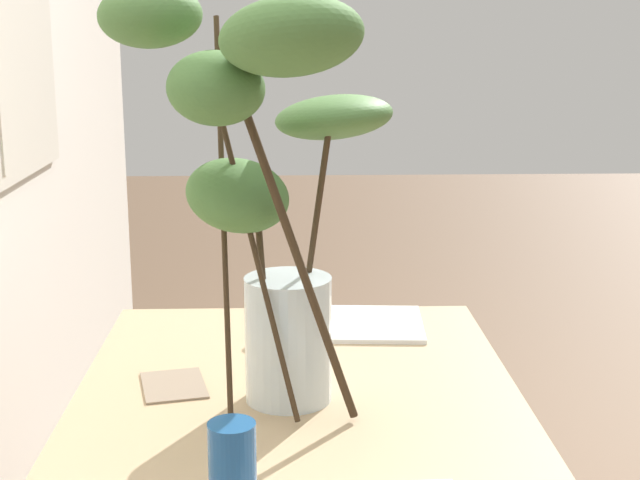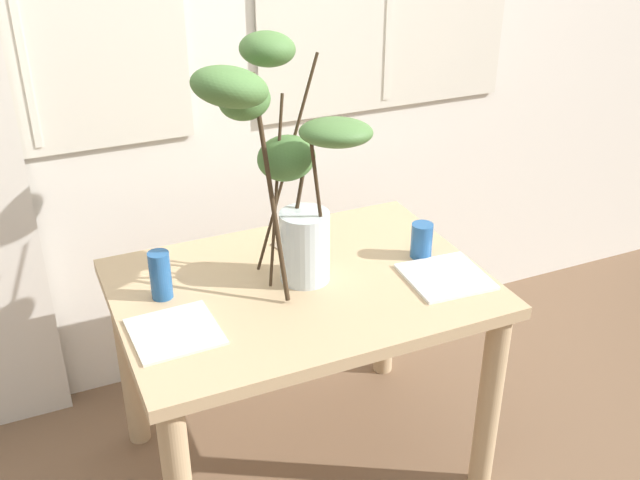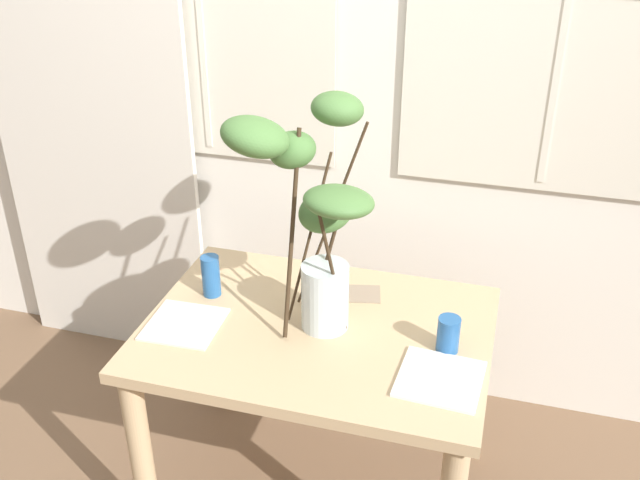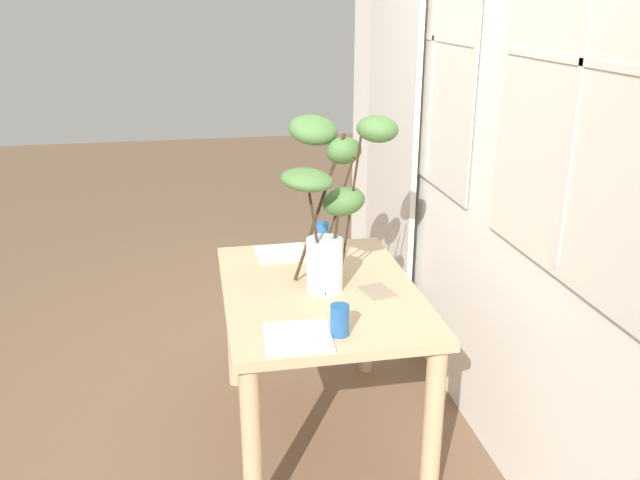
% 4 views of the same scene
% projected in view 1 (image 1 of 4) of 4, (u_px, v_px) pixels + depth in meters
% --- Properties ---
extents(dining_table, '(1.13, 0.81, 0.73)m').
position_uv_depth(dining_table, '(299.00, 470.00, 1.66)').
color(dining_table, tan).
rests_on(dining_table, ground).
extents(vase_with_branches, '(0.54, 0.54, 0.73)m').
position_uv_depth(vase_with_branches, '(264.00, 172.00, 1.50)').
color(vase_with_branches, silver).
rests_on(vase_with_branches, dining_table).
extents(drinking_glass_blue_left, '(0.06, 0.06, 0.15)m').
position_uv_depth(drinking_glass_blue_left, '(233.00, 476.00, 1.22)').
color(drinking_glass_blue_left, '#235693').
rests_on(drinking_glass_blue_left, dining_table).
extents(drinking_glass_blue_right, '(0.07, 0.07, 0.12)m').
position_uv_depth(drinking_glass_blue_right, '(299.00, 301.00, 2.03)').
color(drinking_glass_blue_right, '#235693').
rests_on(drinking_glass_blue_right, dining_table).
extents(plate_square_right, '(0.26, 0.26, 0.01)m').
position_uv_depth(plate_square_right, '(368.00, 324.00, 2.05)').
color(plate_square_right, white).
rests_on(plate_square_right, dining_table).
extents(napkin_folded, '(0.17, 0.14, 0.00)m').
position_uv_depth(napkin_folded, '(174.00, 385.00, 1.71)').
color(napkin_folded, gray).
rests_on(napkin_folded, dining_table).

